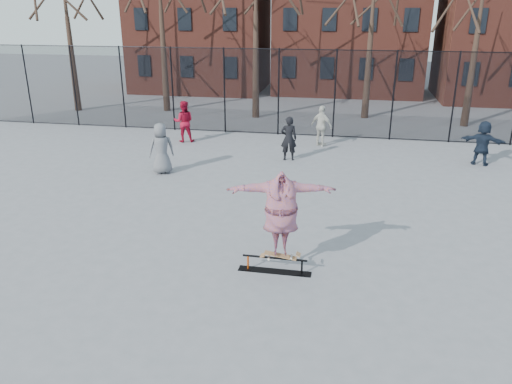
% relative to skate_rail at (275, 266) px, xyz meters
% --- Properties ---
extents(ground, '(100.00, 100.00, 0.00)m').
position_rel_skate_rail_xyz_m(ground, '(-0.49, 0.11, -0.15)').
color(ground, slate).
extents(skate_rail, '(1.69, 0.26, 0.37)m').
position_rel_skate_rail_xyz_m(skate_rail, '(0.00, 0.00, 0.00)').
color(skate_rail, black).
rests_on(skate_rail, ground).
extents(skateboard, '(0.81, 0.19, 0.10)m').
position_rel_skate_rail_xyz_m(skateboard, '(0.13, -0.00, 0.28)').
color(skateboard, '#A16F40').
rests_on(skateboard, skate_rail).
extents(skater, '(2.49, 1.15, 1.96)m').
position_rel_skate_rail_xyz_m(skater, '(0.13, -0.00, 1.30)').
color(skater, '#513584').
rests_on(skater, skateboard).
extents(bystander_grey, '(1.09, 0.97, 1.86)m').
position_rel_skate_rail_xyz_m(bystander_grey, '(-5.17, 6.44, 0.79)').
color(bystander_grey, '#5E5E62').
rests_on(bystander_grey, ground).
extents(bystander_black, '(0.69, 0.50, 1.76)m').
position_rel_skate_rail_xyz_m(bystander_black, '(-0.85, 9.00, 0.73)').
color(bystander_black, black).
rests_on(bystander_black, ground).
extents(bystander_red, '(1.04, 0.90, 1.84)m').
position_rel_skate_rail_xyz_m(bystander_red, '(-5.85, 10.98, 0.78)').
color(bystander_red, maroon).
rests_on(bystander_red, ground).
extents(bystander_white, '(1.12, 0.90, 1.78)m').
position_rel_skate_rail_xyz_m(bystander_white, '(0.28, 11.38, 0.74)').
color(bystander_white, beige).
rests_on(bystander_white, ground).
extents(bystander_navy, '(1.68, 0.96, 1.73)m').
position_rel_skate_rail_xyz_m(bystander_navy, '(6.52, 9.75, 0.72)').
color(bystander_navy, '#192232').
rests_on(bystander_navy, ground).
extents(fence, '(34.03, 0.07, 4.00)m').
position_rel_skate_rail_xyz_m(fence, '(-0.50, 13.11, 1.91)').
color(fence, black).
rests_on(fence, ground).
extents(rowhouses, '(29.00, 7.00, 13.00)m').
position_rel_skate_rail_xyz_m(rowhouses, '(0.23, 26.11, 5.92)').
color(rowhouses, maroon).
rests_on(rowhouses, ground).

